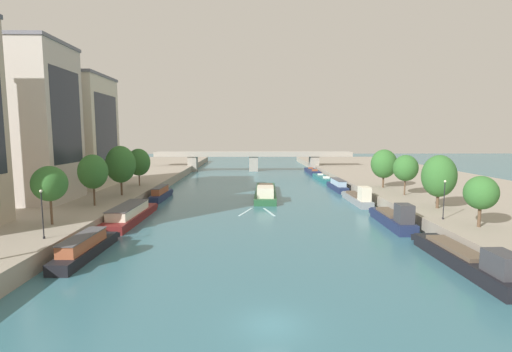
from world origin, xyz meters
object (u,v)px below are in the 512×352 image
tree_left_midway (121,164)px  tree_right_by_lamp (406,168)px  moored_boat_left_second (161,194)px  tree_right_past_mid (384,164)px  tree_left_distant (93,172)px  moored_boat_right_midway (358,198)px  moored_boat_left_end (130,214)px  lamppost_right_bank (444,198)px  moored_boat_right_far (323,178)px  tree_left_past_mid (139,162)px  moored_boat_left_midway (86,247)px  tree_right_far (439,176)px  lamppost_left_bank (42,212)px  barge_midriver (266,192)px  tree_right_end_of_row (481,193)px  moored_boat_right_near (312,171)px  bridge_far (254,159)px  moored_boat_right_gap_after (337,185)px  moored_boat_right_downstream (467,259)px  moored_boat_right_lone (393,218)px  tree_left_third (50,184)px

tree_left_midway → tree_right_by_lamp: (47.10, -0.81, -0.62)m
moored_boat_left_second → tree_right_past_mid: (41.70, 1.50, 5.35)m
tree_left_distant → moored_boat_right_midway: bearing=14.5°
moored_boat_left_end → lamppost_right_bank: 40.42m
moored_boat_right_far → tree_left_past_mid: tree_left_past_mid is taller
moored_boat_left_midway → moored_boat_left_end: 14.73m
moored_boat_left_second → moored_boat_right_far: 44.89m
tree_right_far → lamppost_left_bank: 47.92m
moored_boat_left_second → barge_midriver: bearing=8.3°
moored_boat_left_midway → tree_right_end_of_row: size_ratio=2.10×
barge_midriver → moored_boat_right_near: bearing=68.7°
tree_right_past_mid → bridge_far: tree_right_past_mid is taller
moored_boat_left_second → moored_boat_right_gap_after: moored_boat_left_second is taller
tree_right_far → tree_right_past_mid: bearing=91.1°
barge_midriver → tree_right_end_of_row: size_ratio=4.06×
tree_right_by_lamp → lamppost_right_bank: (-2.73, -17.34, -1.94)m
moored_boat_right_downstream → lamppost_left_bank: size_ratio=3.15×
tree_left_midway → tree_right_far: 48.47m
moored_boat_left_end → tree_right_by_lamp: (42.31, 9.92, 5.38)m
moored_boat_right_midway → tree_right_past_mid: size_ratio=1.79×
tree_left_midway → tree_right_end_of_row: bearing=-25.2°
moored_boat_right_downstream → moored_boat_right_lone: size_ratio=1.23×
moored_boat_right_midway → moored_boat_right_near: size_ratio=0.85×
tree_left_third → lamppost_right_bank: tree_left_third is taller
moored_boat_right_gap_after → tree_left_past_mid: (-40.53, -5.47, 5.47)m
moored_boat_left_midway → lamppost_right_bank: bearing=10.5°
moored_boat_right_lone → tree_left_midway: (-40.02, 14.14, 5.95)m
barge_midriver → moored_boat_right_downstream: bearing=-67.4°
tree_left_midway → bridge_far: size_ratio=0.13×
tree_left_midway → bridge_far: (22.64, 57.55, -2.98)m
lamppost_right_bank → tree_left_distant: bearing=168.4°
moored_boat_right_far → tree_right_end_of_row: tree_right_end_of_row is taller
tree_left_third → tree_right_past_mid: bearing=30.1°
moored_boat_left_midway → moored_boat_right_near: moored_boat_left_midway is taller
moored_boat_right_near → lamppost_right_bank: lamppost_right_bank is taller
moored_boat_left_end → lamppost_left_bank: lamppost_left_bank is taller
moored_boat_right_midway → tree_left_midway: tree_left_midway is taller
tree_right_far → tree_left_midway: bearing=166.1°
moored_boat_left_midway → tree_left_past_mid: tree_left_past_mid is taller
tree_left_midway → tree_left_third: bearing=-92.9°
moored_boat_left_second → tree_left_third: (-5.97, -26.16, 5.46)m
barge_midriver → moored_boat_right_far: (16.04, 24.73, -0.34)m
moored_boat_right_downstream → moored_boat_right_lone: (-0.49, 15.42, 0.11)m
moored_boat_left_midway → tree_left_distant: size_ratio=1.62×
moored_boat_right_gap_after → tree_left_distant: size_ratio=1.64×
tree_right_by_lamp → moored_boat_left_midway: bearing=-149.6°
moored_boat_left_midway → moored_boat_right_gap_after: size_ratio=0.99×
moored_boat_right_far → moored_boat_left_second: bearing=-142.1°
moored_boat_left_end → moored_boat_right_far: (35.61, 44.60, -0.49)m
tree_left_third → tree_right_end_of_row: (47.40, -1.98, -0.85)m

